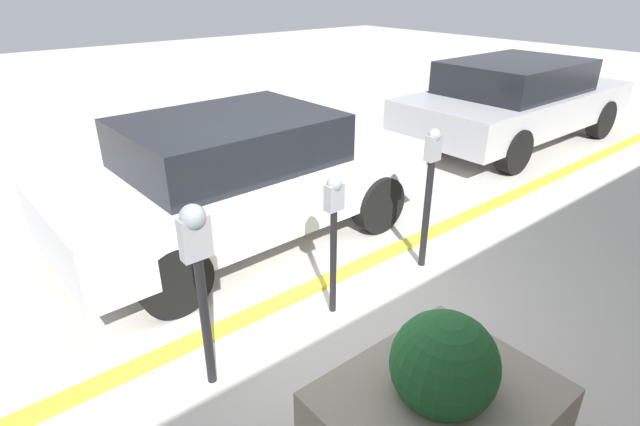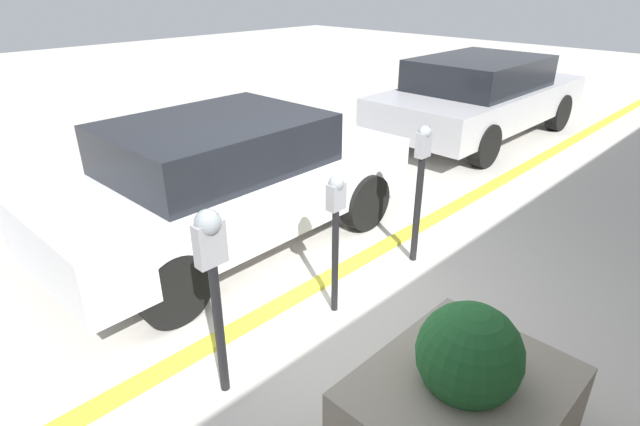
# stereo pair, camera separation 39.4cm
# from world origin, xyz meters

# --- Properties ---
(ground_plane) EXTENTS (40.00, 40.00, 0.00)m
(ground_plane) POSITION_xyz_m (0.00, 0.00, 0.00)
(ground_plane) COLOR beige
(curb_strip) EXTENTS (24.50, 0.16, 0.04)m
(curb_strip) POSITION_xyz_m (0.00, 0.08, 0.02)
(curb_strip) COLOR gold
(curb_strip) RESTS_ON ground_plane
(parking_meter_nearest) EXTENTS (0.20, 0.17, 1.42)m
(parking_meter_nearest) POSITION_xyz_m (-1.25, -0.38, 1.03)
(parking_meter_nearest) COLOR black
(parking_meter_nearest) RESTS_ON ground_plane
(parking_meter_second) EXTENTS (0.15, 0.13, 1.27)m
(parking_meter_second) POSITION_xyz_m (-0.01, -0.29, 0.88)
(parking_meter_second) COLOR black
(parking_meter_second) RESTS_ON ground_plane
(parking_meter_middle) EXTENTS (0.15, 0.13, 1.43)m
(parking_meter_middle) POSITION_xyz_m (1.20, -0.28, 0.93)
(parking_meter_middle) COLOR black
(parking_meter_middle) RESTS_ON ground_plane
(planter_box) EXTENTS (1.35, 1.06, 1.01)m
(planter_box) POSITION_xyz_m (-0.48, -1.79, 0.36)
(planter_box) COLOR gray
(planter_box) RESTS_ON ground_plane
(parked_car_middle) EXTENTS (4.03, 1.87, 1.41)m
(parked_car_middle) POSITION_xyz_m (0.12, 1.37, 0.75)
(parked_car_middle) COLOR silver
(parked_car_middle) RESTS_ON ground_plane
(parked_car_rear) EXTENTS (4.64, 1.99, 1.42)m
(parked_car_rear) POSITION_xyz_m (5.67, 1.48, 0.76)
(parked_car_rear) COLOR #B7B7BC
(parked_car_rear) RESTS_ON ground_plane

